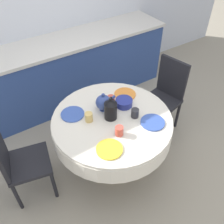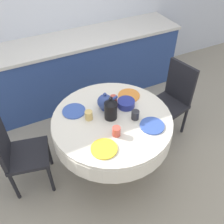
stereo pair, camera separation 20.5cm
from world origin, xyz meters
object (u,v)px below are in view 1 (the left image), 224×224
chair_left (165,93)px  coffee_carafe (111,109)px  chair_right (18,160)px  teapot (104,102)px

chair_left → coffee_carafe: coffee_carafe is taller
chair_right → chair_left: bearing=102.5°
chair_left → coffee_carafe: (-0.92, -0.19, 0.33)m
chair_left → teapot: bearing=80.5°
chair_right → teapot: chair_right is taller
chair_left → coffee_carafe: size_ratio=3.69×
chair_left → teapot: size_ratio=4.41×
coffee_carafe → teapot: bearing=85.6°
chair_left → coffee_carafe: 0.99m
chair_right → teapot: (0.92, -0.05, 0.31)m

